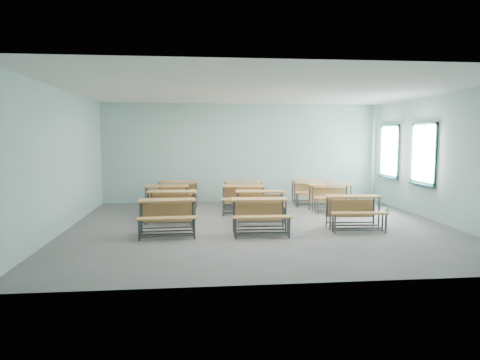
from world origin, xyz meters
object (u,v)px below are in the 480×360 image
object	(u,v)px
desk_unit_r2c1	(244,195)
desk_unit_r3c1	(244,189)
desk_unit_r2c2	(331,193)
desk_unit_r0c1	(260,210)
desk_unit_r0c0	(167,212)
desk_unit_r0c2	(354,207)
desk_unit_r1c1	(260,201)
desk_unit_r3c2	(312,188)
desk_unit_r1c0	(171,201)
desk_unit_r3c0	(178,189)
desk_unit_r2c0	(166,195)

from	to	relation	value
desk_unit_r2c1	desk_unit_r3c1	size ratio (longest dim) A/B	1.00
desk_unit_r3c1	desk_unit_r2c2	bearing A→B (deg)	-19.29
desk_unit_r0c1	desk_unit_r2c2	world-z (taller)	same
desk_unit_r0c0	desk_unit_r0c2	bearing A→B (deg)	-0.39
desk_unit_r2c2	desk_unit_r3c1	xyz separation A→B (m)	(-2.42, 1.14, 0.00)
desk_unit_r0c1	desk_unit_r3c1	bearing A→B (deg)	90.44
desk_unit_r1c1	desk_unit_r3c1	size ratio (longest dim) A/B	0.99
desk_unit_r0c0	desk_unit_r3c2	world-z (taller)	same
desk_unit_r1c1	desk_unit_r3c1	distance (m)	2.45
desk_unit_r1c0	desk_unit_r3c0	world-z (taller)	same
desk_unit_r0c1	desk_unit_r1c1	world-z (taller)	same
desk_unit_r0c2	desk_unit_r1c1	xyz separation A→B (m)	(-2.01, 1.14, 0.00)
desk_unit_r0c2	desk_unit_r1c0	distance (m)	4.45
desk_unit_r0c0	desk_unit_r1c1	size ratio (longest dim) A/B	0.98
desk_unit_r0c0	desk_unit_r3c1	xyz separation A→B (m)	(2.09, 3.74, 0.00)
desk_unit_r0c1	desk_unit_r3c1	distance (m)	3.82
desk_unit_r1c0	desk_unit_r3c2	size ratio (longest dim) A/B	1.07
desk_unit_r0c2	desk_unit_r1c0	xyz separation A→B (m)	(-4.25, 1.33, 0.00)
desk_unit_r2c1	desk_unit_r3c0	distance (m)	2.37
desk_unit_r2c2	desk_unit_r3c1	world-z (taller)	same
desk_unit_r3c0	desk_unit_r0c1	bearing A→B (deg)	-62.61
desk_unit_r0c1	desk_unit_r0c2	distance (m)	2.24
desk_unit_r2c2	desk_unit_r2c1	bearing A→B (deg)	-179.60
desk_unit_r0c1	desk_unit_r2c0	world-z (taller)	same
desk_unit_r1c0	desk_unit_r3c0	distance (m)	2.47
desk_unit_r2c0	desk_unit_r3c0	distance (m)	1.24
desk_unit_r0c0	desk_unit_r3c2	bearing A→B (deg)	38.93
desk_unit_r2c0	desk_unit_r3c1	bearing A→B (deg)	25.85
desk_unit_r0c0	desk_unit_r2c0	world-z (taller)	same
desk_unit_r1c1	desk_unit_r3c0	xyz separation A→B (m)	(-2.17, 2.66, 0.00)
desk_unit_r1c1	desk_unit_r3c2	world-z (taller)	same
desk_unit_r2c0	desk_unit_r2c2	xyz separation A→B (m)	(4.71, -0.14, 0.00)
desk_unit_r2c0	desk_unit_r2c2	distance (m)	4.71
desk_unit_r2c2	desk_unit_r0c2	bearing A→B (deg)	-97.38
desk_unit_r0c2	desk_unit_r2c2	distance (m)	2.46
desk_unit_r0c0	desk_unit_r1c0	size ratio (longest dim) A/B	0.96
desk_unit_r0c2	desk_unit_r2c1	bearing A→B (deg)	137.45
desk_unit_r2c0	desk_unit_r2c1	xyz separation A→B (m)	(2.15, -0.23, 0.00)
desk_unit_r0c0	desk_unit_r0c1	distance (m)	2.02
desk_unit_r2c1	desk_unit_r3c1	world-z (taller)	same
desk_unit_r0c0	desk_unit_r3c0	distance (m)	3.96
desk_unit_r3c0	desk_unit_r3c1	size ratio (longest dim) A/B	0.96
desk_unit_r3c2	desk_unit_r0c1	bearing A→B (deg)	-119.66
desk_unit_r1c1	desk_unit_r3c1	bearing A→B (deg)	98.09
desk_unit_r2c1	desk_unit_r2c2	xyz separation A→B (m)	(2.55, 0.08, 0.00)
desk_unit_r1c0	desk_unit_r3c1	world-z (taller)	same
desk_unit_r0c2	desk_unit_r2c0	size ratio (longest dim) A/B	1.01
desk_unit_r0c1	desk_unit_r1c1	bearing A→B (deg)	82.39
desk_unit_r1c0	desk_unit_r1c1	bearing A→B (deg)	1.91
desk_unit_r1c1	desk_unit_r2c2	bearing A→B (deg)	34.53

